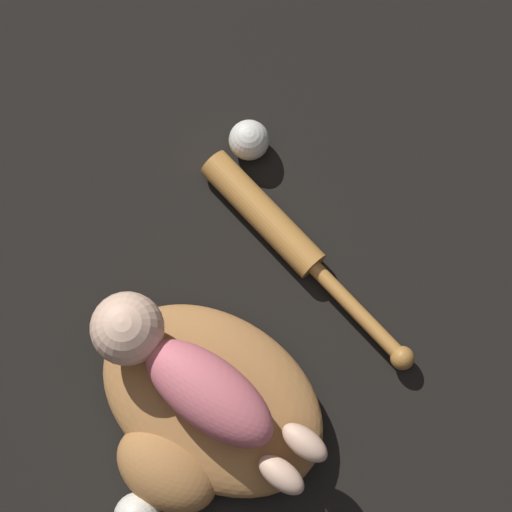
{
  "coord_description": "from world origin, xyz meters",
  "views": [
    {
      "loc": [
        -0.09,
        0.07,
        1.4
      ],
      "look_at": [
        0.1,
        -0.22,
        0.07
      ],
      "focal_mm": 60.0,
      "sensor_mm": 36.0,
      "label": 1
    }
  ],
  "objects_px": {
    "baby_figure": "(185,374)",
    "baseball": "(249,140)",
    "baseball_glove": "(205,410)",
    "baseball_bat": "(284,235)"
  },
  "relations": [
    {
      "from": "baby_figure",
      "to": "baseball",
      "type": "distance_m",
      "value": 0.44
    },
    {
      "from": "baseball_glove",
      "to": "baseball_bat",
      "type": "relative_size",
      "value": 0.81
    },
    {
      "from": "baseball",
      "to": "baby_figure",
      "type": "bearing_deg",
      "value": 111.73
    },
    {
      "from": "baseball_bat",
      "to": "baseball",
      "type": "relative_size",
      "value": 6.73
    },
    {
      "from": "baby_figure",
      "to": "baseball_glove",
      "type": "bearing_deg",
      "value": 153.04
    },
    {
      "from": "baseball_glove",
      "to": "baseball",
      "type": "relative_size",
      "value": 5.47
    },
    {
      "from": "baseball",
      "to": "baseball_bat",
      "type": "bearing_deg",
      "value": 143.57
    },
    {
      "from": "baseball",
      "to": "baseball_glove",
      "type": "bearing_deg",
      "value": 115.96
    },
    {
      "from": "baby_figure",
      "to": "baseball_bat",
      "type": "bearing_deg",
      "value": -87.28
    },
    {
      "from": "baby_figure",
      "to": "baseball",
      "type": "bearing_deg",
      "value": -68.27
    }
  ]
}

